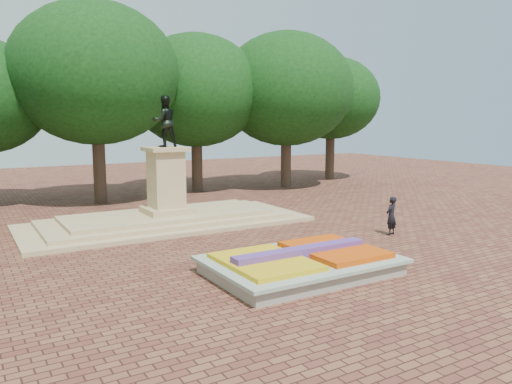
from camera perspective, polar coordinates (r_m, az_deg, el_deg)
ground at (r=18.50m, az=-1.10°, el=-8.16°), size 90.00×90.00×0.00m
flower_bed at (r=17.33m, az=5.22°, el=-8.04°), size 6.30×4.30×0.91m
monument at (r=25.38m, az=-10.16°, el=-1.74°), size 14.00×6.00×6.40m
tree_row_back at (r=35.24m, az=-12.72°, el=10.40°), size 44.80×8.80×10.43m
pedestrian at (r=23.61m, az=15.20°, el=-2.64°), size 0.74×0.60×1.77m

